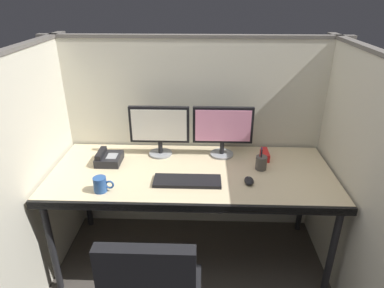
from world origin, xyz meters
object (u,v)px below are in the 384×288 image
at_px(monitor_right, 223,128).
at_px(desk_phone, 108,158).
at_px(monitor_left, 159,128).
at_px(coffee_mug, 101,184).
at_px(desk, 192,178).
at_px(computer_mouse, 249,181).
at_px(pen_cup, 261,163).
at_px(keyboard_main, 187,181).
at_px(red_stapler, 265,155).

bearing_deg(monitor_right, desk_phone, -169.72).
relative_size(monitor_left, coffee_mug, 3.41).
distance_m(desk, computer_mouse, 0.40).
relative_size(desk, pen_cup, 11.95).
bearing_deg(desk_phone, computer_mouse, -14.11).
bearing_deg(pen_cup, coffee_mug, -162.95).
bearing_deg(desk, computer_mouse, -19.03).
height_order(monitor_left, pen_cup, monitor_left).
height_order(monitor_left, monitor_right, same).
relative_size(keyboard_main, pen_cup, 2.70).
height_order(computer_mouse, red_stapler, red_stapler).
relative_size(desk_phone, pen_cup, 1.20).
bearing_deg(desk_phone, monitor_right, 10.28).
bearing_deg(computer_mouse, desk, 160.97).
xyz_separation_m(keyboard_main, red_stapler, (0.55, 0.36, 0.02)).
height_order(desk, desk_phone, desk_phone).
distance_m(desk_phone, red_stapler, 1.13).
bearing_deg(monitor_right, coffee_mug, -145.85).
bearing_deg(desk, monitor_left, 133.34).
bearing_deg(monitor_right, pen_cup, -38.22).
bearing_deg(coffee_mug, computer_mouse, 7.80).
bearing_deg(monitor_left, monitor_right, 0.74).
xyz_separation_m(computer_mouse, desk_phone, (-0.96, 0.24, 0.02)).
bearing_deg(pen_cup, keyboard_main, -158.63).
xyz_separation_m(computer_mouse, red_stapler, (0.16, 0.35, 0.01)).
bearing_deg(computer_mouse, coffee_mug, -172.20).
height_order(desk, red_stapler, red_stapler).
bearing_deg(red_stapler, computer_mouse, -114.18).
bearing_deg(pen_cup, monitor_left, 164.56).
distance_m(keyboard_main, red_stapler, 0.66).
bearing_deg(pen_cup, monitor_right, 141.78).
relative_size(monitor_right, coffee_mug, 3.41).
height_order(desk, coffee_mug, coffee_mug).
relative_size(desk_phone, coffee_mug, 1.51).
distance_m(monitor_left, red_stapler, 0.79).
xyz_separation_m(monitor_left, desk_phone, (-0.35, -0.14, -0.18)).
xyz_separation_m(desk_phone, coffee_mug, (0.05, -0.37, 0.01)).
relative_size(keyboard_main, red_stapler, 2.87).
bearing_deg(keyboard_main, computer_mouse, 1.05).
height_order(desk, keyboard_main, keyboard_main).
relative_size(monitor_right, pen_cup, 2.70).
xyz_separation_m(desk, red_stapler, (0.53, 0.22, 0.08)).
bearing_deg(coffee_mug, desk, 24.90).
height_order(keyboard_main, computer_mouse, computer_mouse).
distance_m(red_stapler, coffee_mug, 1.17).
bearing_deg(pen_cup, red_stapler, 71.41).
relative_size(red_stapler, pen_cup, 0.94).
height_order(pen_cup, coffee_mug, pen_cup).
bearing_deg(keyboard_main, red_stapler, 33.07).
height_order(monitor_left, coffee_mug, monitor_left).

